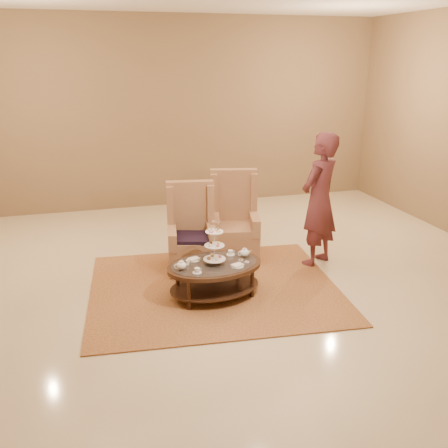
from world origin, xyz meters
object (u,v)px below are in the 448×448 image
object	(u,v)px
armchair_right	(234,228)
person	(319,200)
tea_table	(215,270)
armchair_left	(192,240)

from	to	relation	value
armchair_right	person	distance (m)	1.28
armchair_right	tea_table	bearing A→B (deg)	-103.61
armchair_left	armchair_right	distance (m)	0.74
tea_table	armchair_right	distance (m)	1.36
armchair_right	armchair_left	bearing A→B (deg)	-144.62
tea_table	armchair_right	bearing A→B (deg)	55.48
armchair_right	person	size ratio (longest dim) A/B	0.67
armchair_left	tea_table	bearing A→B (deg)	-76.67
tea_table	armchair_right	size ratio (longest dim) A/B	1.02
armchair_right	person	xyz separation A→B (m)	(1.02, -0.59, 0.50)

